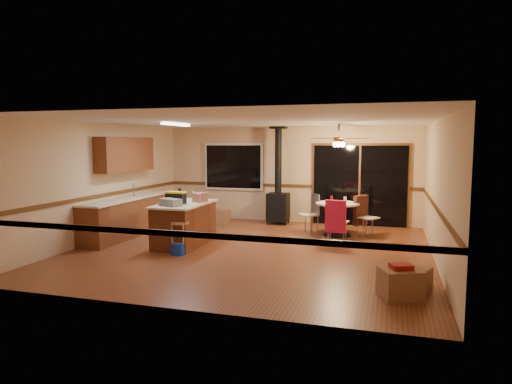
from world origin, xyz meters
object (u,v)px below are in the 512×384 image
at_px(box_corner_a, 401,283).
at_px(chair_right, 362,211).
at_px(toolbox_black, 176,198).
at_px(kitchen_island, 184,224).
at_px(wood_stove, 278,197).
at_px(chair_left, 312,209).
at_px(chair_near, 336,216).
at_px(bar_stool, 180,237).
at_px(toolbox_grey, 170,202).
at_px(box_corner_b, 416,277).
at_px(box_under_window, 220,216).
at_px(blue_bucket, 178,249).
at_px(dining_table, 337,213).

bearing_deg(box_corner_a, chair_right, 100.69).
xyz_separation_m(toolbox_black, box_corner_a, (4.49, -2.09, -0.80)).
xyz_separation_m(chair_right, box_corner_a, (0.80, -4.26, -0.39)).
bearing_deg(kitchen_island, chair_right, 30.00).
bearing_deg(wood_stove, toolbox_black, -114.28).
height_order(chair_left, chair_near, same).
distance_m(wood_stove, chair_left, 1.48).
bearing_deg(chair_right, wood_stove, 156.12).
distance_m(kitchen_island, bar_stool, 0.77).
relative_size(kitchen_island, box_corner_a, 3.10).
bearing_deg(toolbox_black, toolbox_grey, -82.19).
bearing_deg(bar_stool, wood_stove, 74.37).
distance_m(bar_stool, chair_right, 4.32).
height_order(chair_right, box_corner_b, chair_right).
relative_size(box_under_window, box_corner_b, 1.17).
distance_m(kitchen_island, box_under_window, 2.68).
bearing_deg(box_under_window, toolbox_black, -88.25).
bearing_deg(box_corner_b, box_under_window, 137.79).
relative_size(toolbox_grey, blue_bucket, 1.68).
height_order(kitchen_island, bar_stool, kitchen_island).
xyz_separation_m(wood_stove, dining_table, (1.71, -1.15, -0.19)).
height_order(wood_stove, blue_bucket, wood_stove).
xyz_separation_m(kitchen_island, toolbox_black, (-0.13, -0.12, 0.56)).
distance_m(kitchen_island, blue_bucket, 0.94).
bearing_deg(chair_right, chair_near, -114.87).
height_order(dining_table, box_corner_b, dining_table).
bearing_deg(chair_near, chair_left, 123.27).
bearing_deg(box_corner_a, box_under_window, 133.21).
relative_size(chair_right, box_corner_b, 1.73).
relative_size(bar_stool, box_under_window, 1.33).
bearing_deg(box_corner_b, wood_stove, 124.72).
relative_size(blue_bucket, box_corner_b, 0.67).
height_order(toolbox_grey, blue_bucket, toolbox_grey).
xyz_separation_m(bar_stool, blue_bucket, (0.00, -0.13, -0.20)).
relative_size(wood_stove, chair_left, 4.52).
relative_size(toolbox_black, blue_bucket, 1.46).
relative_size(blue_bucket, chair_left, 0.48).
distance_m(dining_table, box_corner_b, 3.95).
xyz_separation_m(wood_stove, chair_near, (1.78, -2.03, -0.13)).
distance_m(chair_near, box_under_window, 3.70).
xyz_separation_m(kitchen_island, wood_stove, (1.30, 3.05, 0.28)).
distance_m(toolbox_grey, box_corner_b, 4.90).
bearing_deg(toolbox_grey, bar_stool, -37.29).
bearing_deg(blue_bucket, chair_left, 53.51).
bearing_deg(chair_left, wood_stove, 137.83).
xyz_separation_m(toolbox_grey, chair_left, (2.48, 2.52, -0.38)).
bearing_deg(toolbox_black, wood_stove, 65.72).
bearing_deg(wood_stove, chair_right, -23.88).
bearing_deg(toolbox_grey, chair_near, 25.14).
height_order(chair_right, box_under_window, chair_right).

